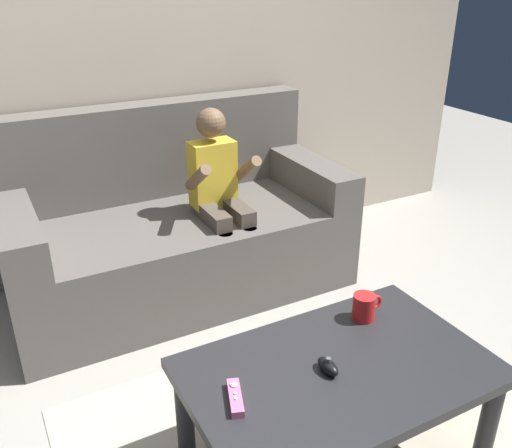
% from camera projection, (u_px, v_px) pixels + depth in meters
% --- Properties ---
extents(wall_back, '(4.48, 0.05, 2.50)m').
position_uv_depth(wall_back, '(124.00, 33.00, 2.72)').
color(wall_back, '#B2A38E').
rests_on(wall_back, ground).
extents(couch, '(1.68, 0.80, 0.92)m').
position_uv_depth(couch, '(176.00, 230.00, 2.83)').
color(couch, '#56514C').
rests_on(couch, ground).
extents(person_seated_on_couch, '(0.30, 0.37, 0.95)m').
position_uv_depth(person_seated_on_couch, '(220.00, 194.00, 2.66)').
color(person_seated_on_couch, '#4C4238').
rests_on(person_seated_on_couch, ground).
extents(coffee_table, '(0.96, 0.60, 0.41)m').
position_uv_depth(coffee_table, '(338.00, 382.00, 1.74)').
color(coffee_table, '#232326').
rests_on(coffee_table, ground).
extents(game_remote_pink_near_edge, '(0.08, 0.14, 0.03)m').
position_uv_depth(game_remote_pink_near_edge, '(235.00, 398.00, 1.58)').
color(game_remote_pink_near_edge, pink).
rests_on(game_remote_pink_near_edge, coffee_table).
extents(nunchuk_black, '(0.05, 0.09, 0.05)m').
position_uv_depth(nunchuk_black, '(328.00, 366.00, 1.69)').
color(nunchuk_black, black).
rests_on(nunchuk_black, coffee_table).
extents(coffee_mug, '(0.12, 0.08, 0.09)m').
position_uv_depth(coffee_mug, '(365.00, 307.00, 1.93)').
color(coffee_mug, red).
rests_on(coffee_mug, coffee_table).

